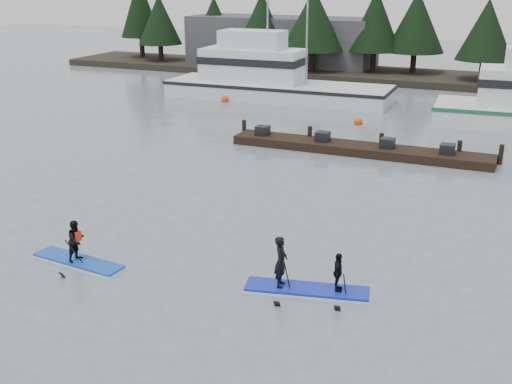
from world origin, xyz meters
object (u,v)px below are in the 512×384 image
at_px(fishing_boat_large, 271,89).
at_px(paddleboard_solo, 77,249).
at_px(paddleboard_duo, 305,276).
at_px(floating_dock, 359,149).

height_order(fishing_boat_large, paddleboard_solo, fishing_boat_large).
distance_m(fishing_boat_large, paddleboard_duo, 30.90).
relative_size(floating_dock, paddleboard_duo, 3.61).
bearing_deg(paddleboard_solo, floating_dock, 79.41).
bearing_deg(paddleboard_duo, fishing_boat_large, 101.52).
xyz_separation_m(paddleboard_solo, paddleboard_duo, (7.50, 1.12, 0.01)).
xyz_separation_m(floating_dock, paddleboard_duo, (2.61, -15.78, 0.29)).
bearing_deg(paddleboard_solo, paddleboard_duo, 14.03).
xyz_separation_m(fishing_boat_large, paddleboard_solo, (5.21, -29.28, -0.21)).
relative_size(fishing_boat_large, floating_dock, 1.23).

